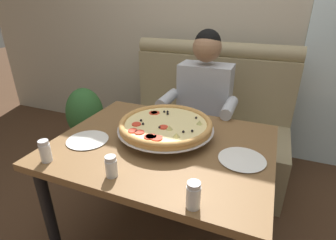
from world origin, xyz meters
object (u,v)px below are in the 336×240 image
dining_table (163,157)px  plate_near_right (87,139)px  potted_plant (86,119)px  booth_bench (203,129)px  diner_main (201,107)px  shaker_pepper_flakes (45,152)px  pizza (166,125)px  shaker_oregano (111,168)px  plate_near_left (242,158)px  patio_chair (334,90)px  shaker_parmesan (193,197)px

dining_table → plate_near_right: bearing=-160.9°
dining_table → potted_plant: (-1.14, 0.73, -0.27)m
booth_bench → diner_main: 0.41m
dining_table → plate_near_right: 0.43m
shaker_pepper_flakes → potted_plant: 1.36m
pizza → shaker_oregano: bearing=-100.5°
shaker_oregano → pizza: bearing=79.5°
dining_table → shaker_oregano: bearing=-104.3°
pizza → shaker_oregano: size_ratio=5.40×
diner_main → potted_plant: size_ratio=1.82×
booth_bench → plate_near_right: booth_bench is taller
diner_main → plate_near_left: 0.78m
plate_near_left → patio_chair: bearing=71.0°
plate_near_right → patio_chair: (1.59, 2.35, -0.23)m
dining_table → plate_near_left: plate_near_left is taller
booth_bench → shaker_oregano: 1.35m
plate_near_left → shaker_oregano: bearing=-146.3°
dining_table → plate_near_right: (-0.40, -0.14, 0.10)m
pizza → patio_chair: bearing=60.6°
shaker_oregano → plate_near_right: (-0.30, 0.22, -0.03)m
potted_plant → dining_table: bearing=-32.4°
dining_table → patio_chair: 2.52m
dining_table → shaker_parmesan: shaker_parmesan is taller
pizza → patio_chair: size_ratio=0.63×
shaker_pepper_flakes → shaker_oregano: bearing=2.9°
patio_chair → potted_plant: size_ratio=1.23×
booth_bench → potted_plant: booth_bench is taller
shaker_oregano → shaker_pepper_flakes: bearing=-177.1°
shaker_pepper_flakes → booth_bench: bearing=71.0°
booth_bench → patio_chair: 1.76m
plate_near_right → potted_plant: (-0.75, 0.86, -0.37)m
shaker_pepper_flakes → patio_chair: (1.64, 2.59, -0.27)m
pizza → shaker_parmesan: bearing=-57.0°
plate_near_right → shaker_pepper_flakes: bearing=-102.9°
shaker_oregano → patio_chair: size_ratio=0.12×
diner_main → plate_near_left: size_ratio=5.51×
plate_near_right → shaker_parmesan: bearing=-21.1°
dining_table → diner_main: diner_main is taller
plate_near_right → patio_chair: patio_chair is taller
patio_chair → shaker_parmesan: bearing=-108.8°
booth_bench → plate_near_left: (0.43, -0.94, 0.36)m
patio_chair → pizza: bearing=-119.4°
shaker_parmesan → plate_near_left: size_ratio=0.49×
shaker_parmesan → plate_near_right: bearing=158.9°
shaker_oregano → plate_near_right: 0.38m
shaker_oregano → potted_plant: (-1.05, 1.08, -0.40)m
dining_table → shaker_oregano: (-0.09, -0.36, 0.13)m
dining_table → diner_main: size_ratio=0.92×
plate_near_left → patio_chair: size_ratio=0.27×
shaker_parmesan → plate_near_left: 0.42m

